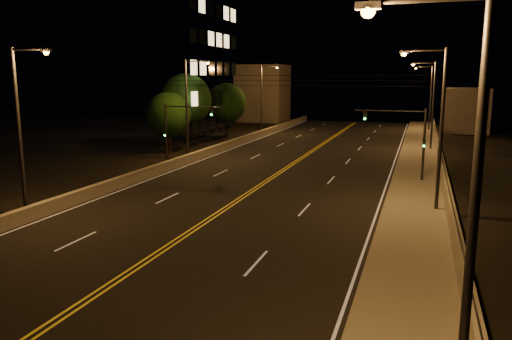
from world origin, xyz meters
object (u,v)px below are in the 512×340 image
(streetlight_4, at_px, (22,121))
(traffic_signal_right, at_px, (409,135))
(streetlight_3, at_px, (429,94))
(traffic_signal_left, at_px, (177,127))
(streetlight_6, at_px, (263,95))
(building_tower, at_px, (126,27))
(streetlight_1, at_px, (437,120))
(streetlight_2, at_px, (431,100))
(streetlight_5, at_px, (189,103))
(tree_1, at_px, (186,100))
(streetlight_0, at_px, (460,197))
(tree_2, at_px, (226,103))
(tree_0, at_px, (169,115))

(streetlight_4, bearing_deg, traffic_signal_right, 38.54)
(streetlight_3, bearing_deg, traffic_signal_left, -118.17)
(streetlight_6, relative_size, building_tower, 0.32)
(streetlight_1, xyz_separation_m, streetlight_4, (-21.45, -7.55, 0.00))
(streetlight_3, bearing_deg, streetlight_2, -90.00)
(traffic_signal_left, bearing_deg, streetlight_5, 103.82)
(streetlight_1, bearing_deg, tree_1, 139.19)
(streetlight_2, bearing_deg, streetlight_0, -90.00)
(streetlight_5, bearing_deg, streetlight_6, 90.00)
(traffic_signal_left, xyz_separation_m, building_tower, (-16.09, 18.12, 10.23))
(streetlight_4, bearing_deg, building_tower, 113.69)
(streetlight_3, height_order, streetlight_4, same)
(tree_2, bearing_deg, tree_0, -91.59)
(streetlight_6, relative_size, tree_1, 1.14)
(tree_1, bearing_deg, building_tower, 160.90)
(streetlight_2, relative_size, streetlight_4, 1.00)
(streetlight_2, xyz_separation_m, streetlight_5, (-21.45, -12.29, 0.00))
(tree_2, bearing_deg, streetlight_4, -84.94)
(streetlight_6, height_order, traffic_signal_left, streetlight_6)
(streetlight_1, bearing_deg, building_tower, 144.02)
(traffic_signal_left, xyz_separation_m, tree_1, (-6.44, 14.78, 1.59))
(tree_0, bearing_deg, traffic_signal_right, -18.52)
(tree_0, relative_size, tree_1, 0.77)
(streetlight_2, bearing_deg, streetlight_1, -90.00)
(traffic_signal_right, bearing_deg, tree_1, 149.50)
(streetlight_3, bearing_deg, streetlight_0, -90.00)
(streetlight_1, bearing_deg, streetlight_4, -160.60)
(streetlight_5, height_order, tree_1, streetlight_5)
(traffic_signal_left, bearing_deg, tree_2, 101.43)
(streetlight_3, height_order, traffic_signal_right, streetlight_3)
(streetlight_0, xyz_separation_m, tree_1, (-26.69, 42.06, -0.23))
(streetlight_3, height_order, traffic_signal_left, streetlight_3)
(streetlight_0, distance_m, tree_2, 55.98)
(streetlight_6, bearing_deg, streetlight_3, 24.86)
(streetlight_0, distance_m, streetlight_5, 38.64)
(traffic_signal_right, distance_m, tree_1, 29.17)
(streetlight_1, bearing_deg, traffic_signal_left, 157.81)
(tree_1, distance_m, tree_2, 8.31)
(traffic_signal_right, height_order, building_tower, building_tower)
(streetlight_0, distance_m, building_tower, 58.75)
(streetlight_3, distance_m, streetlight_5, 39.31)
(streetlight_1, xyz_separation_m, streetlight_2, (0.00, 25.42, 0.00))
(traffic_signal_left, bearing_deg, streetlight_6, 92.46)
(streetlight_6, relative_size, traffic_signal_left, 1.70)
(traffic_signal_right, xyz_separation_m, building_tower, (-34.74, 18.12, 10.23))
(streetlight_3, bearing_deg, traffic_signal_right, -92.42)
(streetlight_3, bearing_deg, streetlight_1, -90.00)
(streetlight_4, bearing_deg, streetlight_1, 19.40)
(streetlight_6, bearing_deg, traffic_signal_right, -54.54)
(traffic_signal_right, bearing_deg, streetlight_0, -86.65)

